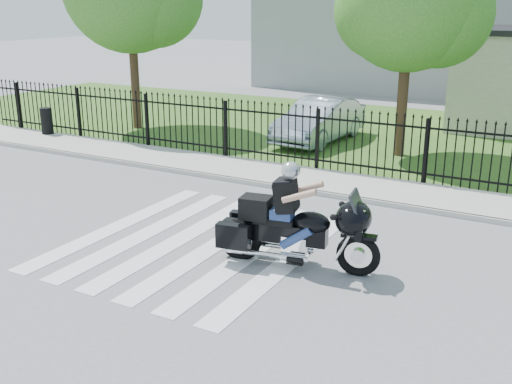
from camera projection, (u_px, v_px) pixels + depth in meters
The scene contains 10 objects.
ground at pixel (197, 242), 11.94m from camera, with size 120.00×120.00×0.00m, color slate.
crosswalk at pixel (197, 242), 11.94m from camera, with size 5.00×5.50×0.01m, color silver, non-canonical shape.
sidewalk at pixel (302, 178), 16.11m from camera, with size 40.00×2.00×0.12m, color #ADAAA3.
curb at pixel (285, 188), 15.27m from camera, with size 40.00×0.12×0.12m, color #ADAAA3.
grass_strip at pixel (381, 133), 21.98m from camera, with size 40.00×12.00×0.02m, color #2C571E.
iron_fence at pixel (317, 141), 16.69m from camera, with size 26.00×0.04×1.80m.
tree_mid at pixel (410, 0), 17.38m from camera, with size 4.20×4.20×6.78m.
motorcycle_rider at pixel (293, 224), 10.65m from camera, with size 2.99×1.27×1.99m.
parked_car at pixel (320, 120), 20.44m from camera, with size 1.55×4.44×1.46m, color #8B9AAF.
litter_bin at pixel (47, 121), 21.25m from camera, with size 0.41×0.41×0.92m, color black.
Camera 1 is at (6.36, -9.16, 4.55)m, focal length 42.00 mm.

